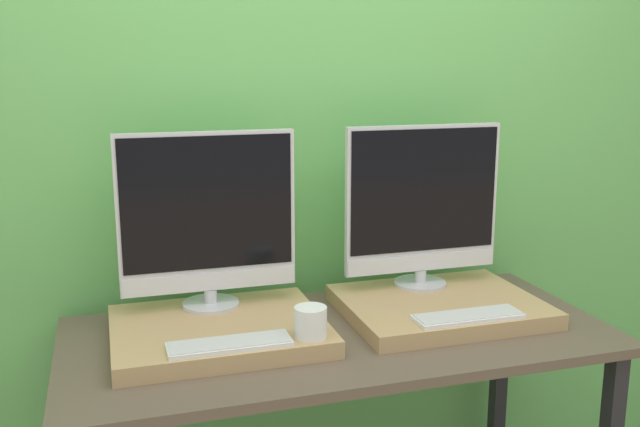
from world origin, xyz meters
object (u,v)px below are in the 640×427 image
Objects in this scene: monitor_left at (208,218)px; mug at (311,322)px; keyboard_right at (468,316)px; keyboard_left at (230,344)px; monitor_right at (423,204)px.

mug is at bearing -55.91° from monitor_left.
mug reaches higher than keyboard_right.
monitor_left is at bearing 90.00° from keyboard_left.
monitor_left and monitor_right have the same top height.
monitor_right is 1.64× the size of keyboard_right.
keyboard_left is (0.00, -0.33, -0.27)m from monitor_left.
mug is (0.23, 0.00, 0.04)m from keyboard_left.
mug is at bearing 180.00° from keyboard_right.
monitor_left is 0.83m from keyboard_right.
keyboard_right is at bearing 0.00° from keyboard_left.
monitor_left is 6.01× the size of mug.
monitor_right reaches higher than keyboard_left.
monitor_left is 0.71m from monitor_right.
monitor_left is 0.43m from keyboard_left.
monitor_right is (0.71, 0.00, 0.00)m from monitor_left.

